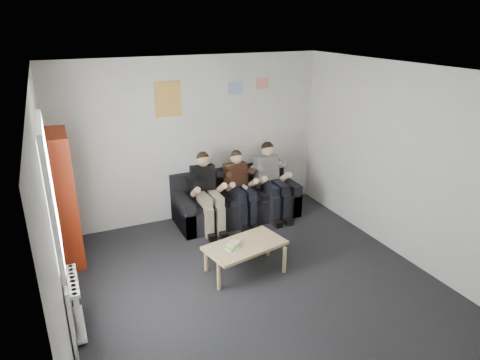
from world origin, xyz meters
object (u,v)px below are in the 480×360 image
Objects in this scene: person_left at (207,193)px; bookshelf at (65,198)px; sofa at (236,202)px; person_middle at (240,188)px; coffee_table at (245,247)px; person_right at (272,181)px.

bookshelf is at bearing -170.90° from person_left.
person_left is (-0.58, -0.19, 0.34)m from sofa.
person_left is 1.04× the size of person_middle.
person_left is at bearing 90.19° from coffee_table.
sofa is at bearing 161.61° from person_right.
sofa is 0.37m from person_middle.
bookshelf is 2.11m from person_left.
person_left is at bearing 2.85° from bookshelf.
person_middle is at bearing 179.76° from person_right.
person_middle reaches higher than sofa.
bookshelf is 3.26m from person_right.
person_left is (2.08, 0.06, -0.30)m from bookshelf.
coffee_table is 1.55m from person_middle.
coffee_table is at bearing -129.06° from person_right.
sofa is 1.12× the size of bookshelf.
sofa is 1.97× the size of coffee_table.
person_right reaches higher than coffee_table.
coffee_table is 1.44m from person_left.
person_middle is (0.00, -0.19, 0.32)m from sofa.
person_left reaches higher than coffee_table.
coffee_table is at bearing -120.48° from person_middle.
person_middle is at bearing -90.00° from sofa.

